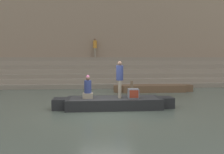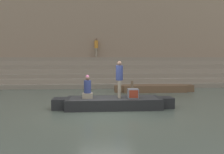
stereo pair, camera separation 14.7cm
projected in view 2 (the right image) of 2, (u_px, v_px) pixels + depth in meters
name	position (u px, v px, depth m)	size (l,w,h in m)	color
ground_plane	(105.00, 111.00, 9.98)	(120.00, 120.00, 0.00)	#566051
ghat_steps	(101.00, 75.00, 19.96)	(36.00, 4.57, 2.47)	gray
back_wall	(101.00, 38.00, 21.86)	(34.20, 1.28, 8.84)	#937A60
rowboat_main	(114.00, 103.00, 10.56)	(5.80, 1.55, 0.51)	black
person_standing	(119.00, 77.00, 10.44)	(0.34, 0.34, 1.77)	gray
person_rowing	(88.00, 89.00, 10.41)	(0.48, 0.38, 1.11)	gray
tv_set	(133.00, 93.00, 10.46)	(0.50, 0.45, 0.45)	slate
moored_boat_shore	(154.00, 88.00, 15.63)	(5.67, 1.14, 0.49)	brown
mooring_post	(132.00, 89.00, 13.14)	(0.16, 0.16, 1.05)	brown
person_on_steps	(96.00, 46.00, 20.99)	(0.35, 0.35, 1.81)	gray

